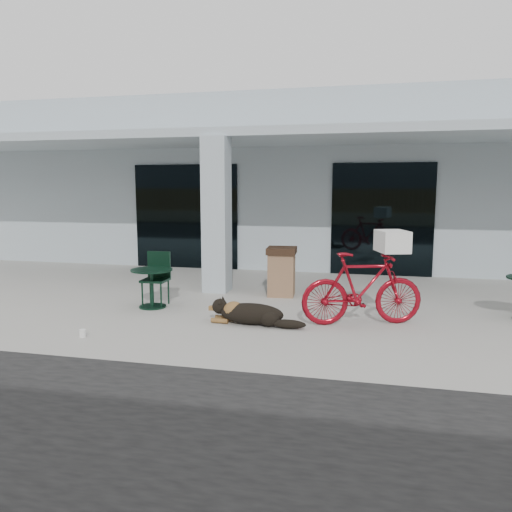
% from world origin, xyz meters
% --- Properties ---
extents(ground, '(80.00, 80.00, 0.00)m').
position_xyz_m(ground, '(0.00, 0.00, 0.00)').
color(ground, '#A19F97').
rests_on(ground, ground).
extents(building, '(22.00, 7.00, 4.50)m').
position_xyz_m(building, '(0.00, 8.50, 2.25)').
color(building, '#A2AFB8').
rests_on(building, ground).
extents(storefront_glass_left, '(2.80, 0.06, 2.70)m').
position_xyz_m(storefront_glass_left, '(-3.20, 4.98, 1.35)').
color(storefront_glass_left, black).
rests_on(storefront_glass_left, ground).
extents(storefront_glass_right, '(2.40, 0.06, 2.70)m').
position_xyz_m(storefront_glass_right, '(1.80, 4.98, 1.35)').
color(storefront_glass_right, black).
rests_on(storefront_glass_right, ground).
extents(column, '(0.50, 0.50, 3.12)m').
position_xyz_m(column, '(-1.50, 2.30, 1.56)').
color(column, '#A2AFB8').
rests_on(column, ground).
extents(overhang, '(22.00, 2.80, 0.18)m').
position_xyz_m(overhang, '(0.00, 3.60, 3.21)').
color(overhang, '#A2AFB8').
rests_on(overhang, column).
extents(bicycle, '(1.97, 1.09, 1.14)m').
position_xyz_m(bicycle, '(1.46, 0.40, 0.57)').
color(bicycle, maroon).
rests_on(bicycle, ground).
extents(laundry_basket, '(0.56, 0.66, 0.33)m').
position_xyz_m(laundry_basket, '(1.89, 0.54, 1.31)').
color(laundry_basket, white).
rests_on(laundry_basket, bicycle).
extents(dog, '(1.19, 0.45, 0.39)m').
position_xyz_m(dog, '(-0.21, -0.00, 0.19)').
color(dog, black).
rests_on(dog, ground).
extents(cup_near_dog, '(0.11, 0.11, 0.11)m').
position_xyz_m(cup_near_dog, '(-2.41, -1.19, 0.06)').
color(cup_near_dog, white).
rests_on(cup_near_dog, ground).
extents(cafe_table_near, '(0.94, 0.94, 0.69)m').
position_xyz_m(cafe_table_near, '(-2.20, 0.69, 0.35)').
color(cafe_table_near, black).
rests_on(cafe_table_near, ground).
extents(cafe_chair_near, '(0.45, 0.49, 0.97)m').
position_xyz_m(cafe_chair_near, '(-2.20, 0.82, 0.48)').
color(cafe_chair_near, black).
rests_on(cafe_chair_near, ground).
extents(trash_receptacle, '(0.60, 0.60, 0.96)m').
position_xyz_m(trash_receptacle, '(-0.13, 2.17, 0.48)').
color(trash_receptacle, '#825F43').
rests_on(trash_receptacle, ground).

